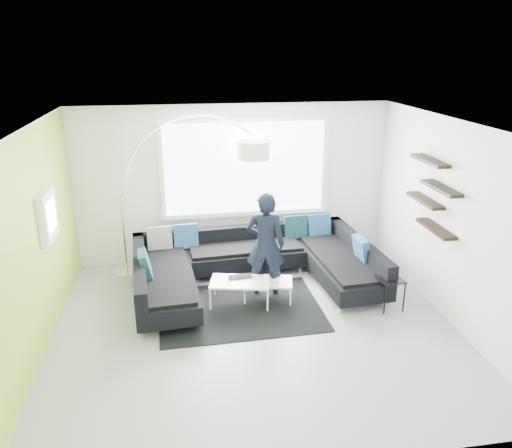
% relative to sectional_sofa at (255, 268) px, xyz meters
% --- Properties ---
extents(ground, '(5.50, 5.50, 0.00)m').
position_rel_sectional_sofa_xyz_m(ground, '(-0.18, -1.20, -0.36)').
color(ground, gray).
rests_on(ground, ground).
extents(room_shell, '(5.54, 5.04, 2.82)m').
position_rel_sectional_sofa_xyz_m(room_shell, '(-0.14, -0.99, 1.45)').
color(room_shell, silver).
rests_on(room_shell, ground).
extents(sectional_sofa, '(3.93, 2.61, 0.81)m').
position_rel_sectional_sofa_xyz_m(sectional_sofa, '(0.00, 0.00, 0.00)').
color(sectional_sofa, black).
rests_on(sectional_sofa, ground).
extents(rug, '(2.43, 1.80, 0.01)m').
position_rel_sectional_sofa_xyz_m(rug, '(-0.33, -0.66, -0.35)').
color(rug, black).
rests_on(rug, ground).
extents(coffee_table, '(1.27, 0.90, 0.38)m').
position_rel_sectional_sofa_xyz_m(coffee_table, '(-0.08, -0.44, -0.17)').
color(coffee_table, silver).
rests_on(coffee_table, ground).
extents(arc_lamp, '(2.61, 1.16, 2.70)m').
position_rel_sectional_sofa_xyz_m(arc_lamp, '(-2.10, 0.91, 0.99)').
color(arc_lamp, white).
rests_on(arc_lamp, ground).
extents(side_table, '(0.38, 0.38, 0.48)m').
position_rel_sectional_sofa_xyz_m(side_table, '(1.87, -0.96, -0.12)').
color(side_table, black).
rests_on(side_table, ground).
extents(person, '(0.78, 0.66, 1.65)m').
position_rel_sectional_sofa_xyz_m(person, '(0.14, -0.18, 0.47)').
color(person, black).
rests_on(person, ground).
extents(laptop, '(0.40, 0.30, 0.03)m').
position_rel_sectional_sofa_xyz_m(laptop, '(-0.28, -0.40, 0.03)').
color(laptop, black).
rests_on(laptop, coffee_table).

